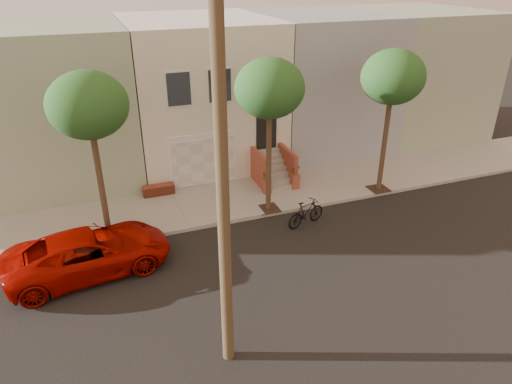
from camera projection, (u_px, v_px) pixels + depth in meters
name	position (u px, v px, depth m)	size (l,w,h in m)	color
ground	(283.00, 267.00, 16.12)	(90.00, 90.00, 0.00)	black
sidewalk	(235.00, 199.00, 20.57)	(40.00, 3.70, 0.15)	gray
house_row	(198.00, 90.00, 23.87)	(33.10, 11.70, 7.00)	beige
tree_left	(88.00, 106.00, 15.32)	(2.70, 2.57, 6.30)	#2D2116
tree_mid	(270.00, 89.00, 17.36)	(2.70, 2.57, 6.30)	#2D2116
tree_right	(393.00, 78.00, 19.08)	(2.70, 2.57, 6.30)	#2D2116
pickup_truck	(89.00, 252.00, 15.61)	(2.49, 5.40, 1.50)	#960600
motorcycle	(306.00, 213.00, 18.49)	(0.52, 1.82, 1.10)	black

